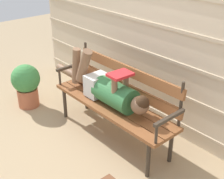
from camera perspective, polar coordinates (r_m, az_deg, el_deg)
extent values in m
plane|color=tan|center=(3.57, -1.59, -9.61)|extent=(12.00, 12.00, 0.00)
cube|color=beige|center=(3.51, 8.07, 12.23)|extent=(4.54, 0.06, 2.49)
cube|color=#C1AD8E|center=(3.90, 6.72, -3.21)|extent=(4.54, 0.02, 0.04)
cube|color=#C1AD8E|center=(3.73, 7.02, 1.52)|extent=(4.54, 0.02, 0.04)
cube|color=#C1AD8E|center=(3.59, 7.33, 6.65)|extent=(4.54, 0.02, 0.04)
cube|color=#C1AD8E|center=(3.49, 7.68, 12.14)|extent=(4.54, 0.02, 0.04)
cube|color=brown|center=(3.32, -1.91, -3.80)|extent=(1.65, 0.14, 0.04)
cube|color=brown|center=(3.40, 0.00, -2.97)|extent=(1.65, 0.14, 0.04)
cube|color=brown|center=(3.49, 1.82, -2.18)|extent=(1.65, 0.14, 0.04)
cube|color=brown|center=(3.46, 2.68, 0.34)|extent=(1.59, 0.05, 0.11)
cube|color=brown|center=(3.37, 2.76, 3.65)|extent=(1.59, 0.05, 0.11)
cylinder|color=#382D23|center=(3.95, -4.92, 5.50)|extent=(0.03, 0.03, 0.48)
cylinder|color=#382D23|center=(2.97, 12.85, -2.78)|extent=(0.03, 0.03, 0.48)
cylinder|color=#382D23|center=(3.94, -8.86, -2.56)|extent=(0.04, 0.04, 0.41)
cylinder|color=#382D23|center=(3.01, 6.81, -12.98)|extent=(0.04, 0.04, 0.41)
cylinder|color=#382D23|center=(4.10, -4.86, -1.03)|extent=(0.04, 0.04, 0.41)
cylinder|color=#382D23|center=(3.22, 11.02, -10.26)|extent=(0.04, 0.04, 0.41)
cube|color=#382D23|center=(3.88, -7.80, 4.33)|extent=(0.04, 0.42, 0.03)
cylinder|color=#382D23|center=(3.84, -9.82, 2.29)|extent=(0.03, 0.03, 0.20)
cube|color=#382D23|center=(2.82, 10.78, -5.24)|extent=(0.04, 0.42, 0.03)
cylinder|color=#382D23|center=(2.76, 8.34, -8.28)|extent=(0.03, 0.03, 0.20)
cylinder|color=#33703D|center=(3.29, 0.63, -0.96)|extent=(0.51, 0.28, 0.28)
cube|color=silver|center=(3.50, -2.77, 0.86)|extent=(0.20, 0.26, 0.25)
sphere|color=brown|center=(3.04, 5.30, -2.96)|extent=(0.19, 0.19, 0.19)
sphere|color=#382314|center=(3.01, 5.60, -2.55)|extent=(0.16, 0.16, 0.16)
cylinder|color=brown|center=(3.51, -5.33, 4.45)|extent=(0.28, 0.11, 0.45)
cylinder|color=brown|center=(3.65, -6.77, 4.44)|extent=(0.15, 0.09, 0.46)
cylinder|color=brown|center=(3.94, -6.62, 2.45)|extent=(0.84, 0.10, 0.10)
cylinder|color=brown|center=(3.13, 0.46, 0.11)|extent=(0.06, 0.06, 0.25)
cylinder|color=brown|center=(3.23, 2.59, 0.95)|extent=(0.06, 0.06, 0.25)
cube|color=red|center=(3.12, 1.58, 2.84)|extent=(0.19, 0.26, 0.03)
cylinder|color=#AD5B3D|center=(4.35, -15.50, -1.40)|extent=(0.28, 0.28, 0.26)
sphere|color=#3D8442|center=(4.22, -15.97, 2.00)|extent=(0.39, 0.39, 0.39)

